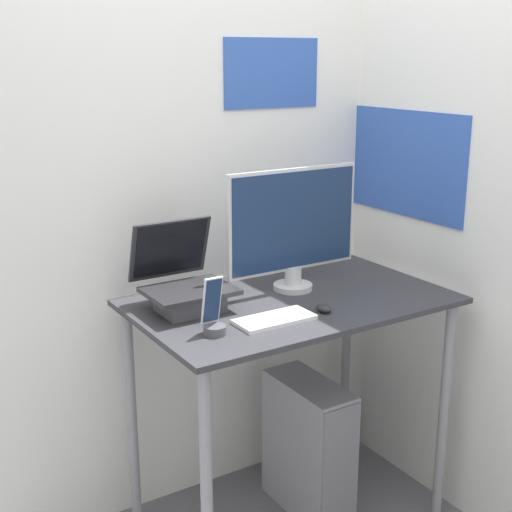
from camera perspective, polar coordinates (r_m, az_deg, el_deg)
name	(u,v)px	position (r m, az deg, el deg)	size (l,w,h in m)	color
wall_back	(230,173)	(2.78, -2.11, 6.62)	(6.00, 0.06, 2.60)	white
wall_side_right	(499,188)	(2.62, 18.87, 5.20)	(0.06, 6.00, 2.60)	white
desk	(290,332)	(2.58, 2.77, -6.09)	(1.11, 0.68, 0.91)	#333338
laptop	(186,288)	(2.42, -5.65, -2.55)	(0.29, 0.29, 0.29)	#4C4C51
monitor	(293,229)	(2.57, 3.01, 2.20)	(0.54, 0.14, 0.45)	silver
keyboard	(275,319)	(2.32, 1.49, -5.07)	(0.26, 0.12, 0.02)	white
mouse	(324,308)	(2.41, 5.43, -4.17)	(0.04, 0.07, 0.03)	#262626
cell_phone	(214,319)	(2.21, -3.40, -5.03)	(0.07, 0.07, 0.18)	#4C4C51
computer_tower	(309,447)	(2.88, 4.22, -14.98)	(0.17, 0.40, 0.54)	gray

